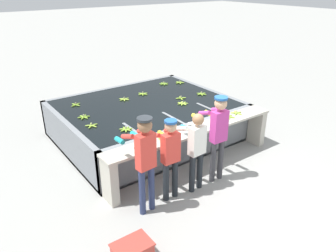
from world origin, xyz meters
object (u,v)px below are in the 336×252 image
(banana_bunch_floating_5, at_px, (126,129))
(banana_bunch_floating_0, at_px, (180,83))
(banana_bunch_floating_4, at_px, (181,98))
(banana_bunch_floating_10, at_px, (124,99))
(worker_2, at_px, (196,146))
(knife_0, at_px, (140,146))
(banana_bunch_ledge_0, at_px, (229,117))
(banana_bunch_ledge_2, at_px, (237,113))
(banana_bunch_floating_1, at_px, (202,94))
(banana_bunch_floating_3, at_px, (183,103))
(banana_bunch_floating_6, at_px, (92,125))
(banana_bunch_floating_2, at_px, (164,84))
(banana_bunch_floating_7, at_px, (84,117))
(banana_bunch_floating_8, at_px, (143,94))
(worker_1, at_px, (169,152))
(banana_bunch_ledge_1, at_px, (165,139))
(banana_bunch_floating_9, at_px, (76,105))
(worker_0, at_px, (145,156))
(worker_3, at_px, (218,130))

(banana_bunch_floating_5, bearing_deg, banana_bunch_floating_0, 33.78)
(banana_bunch_floating_4, xyz_separation_m, banana_bunch_floating_10, (-1.21, 0.78, -0.00))
(worker_2, xyz_separation_m, knife_0, (-0.83, 0.58, -0.01))
(banana_bunch_ledge_0, xyz_separation_m, knife_0, (-2.31, -0.02, -0.01))
(worker_2, xyz_separation_m, banana_bunch_ledge_2, (1.78, 0.66, 0.00))
(banana_bunch_ledge_0, distance_m, knife_0, 2.31)
(banana_bunch_floating_1, distance_m, banana_bunch_floating_3, 0.89)
(banana_bunch_floating_5, bearing_deg, banana_bunch_floating_6, 129.61)
(banana_bunch_floating_2, bearing_deg, banana_bunch_floating_5, -139.17)
(banana_bunch_floating_7, bearing_deg, banana_bunch_floating_8, 16.85)
(worker_1, height_order, banana_bunch_floating_8, worker_1)
(banana_bunch_ledge_1, bearing_deg, banana_bunch_ledge_0, 2.06)
(knife_0, bearing_deg, banana_bunch_floating_7, 98.46)
(worker_2, relative_size, banana_bunch_floating_1, 5.57)
(banana_bunch_floating_3, relative_size, banana_bunch_ledge_0, 1.01)
(banana_bunch_floating_7, relative_size, banana_bunch_ledge_0, 1.01)
(banana_bunch_floating_3, bearing_deg, banana_bunch_floating_8, 108.74)
(banana_bunch_floating_8, height_order, banana_bunch_ledge_1, banana_bunch_ledge_1)
(banana_bunch_floating_0, relative_size, banana_bunch_ledge_1, 1.23)
(banana_bunch_ledge_1, relative_size, knife_0, 0.64)
(banana_bunch_floating_3, bearing_deg, banana_bunch_ledge_0, -76.95)
(banana_bunch_floating_4, relative_size, banana_bunch_floating_9, 0.99)
(worker_0, height_order, banana_bunch_floating_7, worker_0)
(worker_0, height_order, banana_bunch_ledge_1, worker_0)
(banana_bunch_floating_3, distance_m, banana_bunch_floating_5, 1.93)
(banana_bunch_floating_7, relative_size, banana_bunch_ledge_2, 1.02)
(banana_bunch_floating_9, bearing_deg, banana_bunch_floating_0, -0.49)
(banana_bunch_floating_0, relative_size, banana_bunch_floating_7, 0.98)
(banana_bunch_floating_1, relative_size, banana_bunch_floating_7, 1.00)
(banana_bunch_floating_1, xyz_separation_m, banana_bunch_ledge_0, (-0.56, -1.54, 0.00))
(worker_1, bearing_deg, worker_3, -2.73)
(banana_bunch_floating_6, distance_m, knife_0, 1.41)
(banana_bunch_floating_6, bearing_deg, banana_bunch_floating_4, 5.54)
(banana_bunch_floating_0, height_order, banana_bunch_floating_8, same)
(worker_3, relative_size, banana_bunch_floating_4, 6.48)
(banana_bunch_floating_4, xyz_separation_m, banana_bunch_floating_9, (-2.35, 1.12, 0.00))
(worker_3, height_order, knife_0, worker_3)
(banana_bunch_floating_1, bearing_deg, banana_bunch_ledge_2, -99.52)
(banana_bunch_floating_7, height_order, banana_bunch_floating_9, same)
(worker_1, xyz_separation_m, banana_bunch_ledge_1, (0.25, 0.48, -0.01))
(banana_bunch_floating_4, xyz_separation_m, banana_bunch_ledge_1, (-1.68, -1.66, 0.00))
(worker_0, distance_m, banana_bunch_floating_9, 3.33)
(worker_2, height_order, banana_bunch_floating_3, worker_2)
(banana_bunch_floating_1, bearing_deg, banana_bunch_floating_3, -162.47)
(banana_bunch_floating_2, relative_size, banana_bunch_ledge_0, 1.01)
(banana_bunch_floating_6, height_order, banana_bunch_floating_10, same)
(banana_bunch_floating_9, xyz_separation_m, banana_bunch_floating_10, (1.14, -0.34, -0.00))
(worker_0, distance_m, banana_bunch_ledge_0, 2.65)
(banana_bunch_floating_3, relative_size, banana_bunch_floating_8, 1.00)
(banana_bunch_floating_6, bearing_deg, banana_bunch_floating_9, 81.87)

